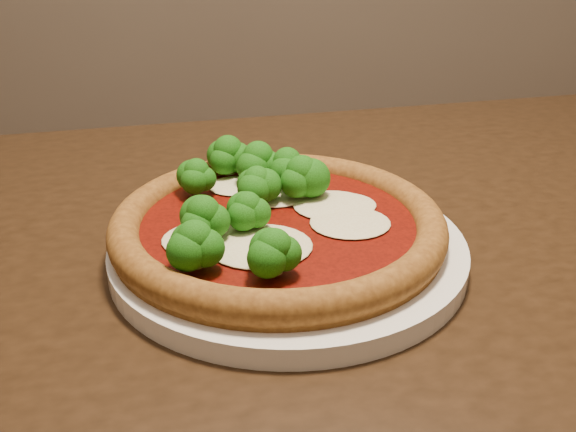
{
  "coord_description": "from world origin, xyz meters",
  "views": [
    {
      "loc": [
        -0.15,
        -0.67,
        1.03
      ],
      "look_at": [
        -0.12,
        -0.19,
        0.79
      ],
      "focal_mm": 40.0,
      "sensor_mm": 36.0,
      "label": 1
    }
  ],
  "objects": [
    {
      "name": "dining_table",
      "position": [
        -0.06,
        -0.16,
        0.65
      ],
      "size": [
        1.27,
        0.97,
        0.75
      ],
      "rotation": [
        0.0,
        0.0,
        0.17
      ],
      "color": "black",
      "rests_on": "floor"
    },
    {
      "name": "plate",
      "position": [
        -0.12,
        -0.19,
        0.76
      ],
      "size": [
        0.3,
        0.3,
        0.02
      ],
      "primitive_type": "cylinder",
      "color": "white",
      "rests_on": "dining_table"
    },
    {
      "name": "pizza",
      "position": [
        -0.13,
        -0.17,
        0.78
      ],
      "size": [
        0.29,
        0.29,
        0.06
      ],
      "rotation": [
        0.0,
        0.0,
        0.26
      ],
      "color": "brown",
      "rests_on": "plate"
    }
  ]
}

